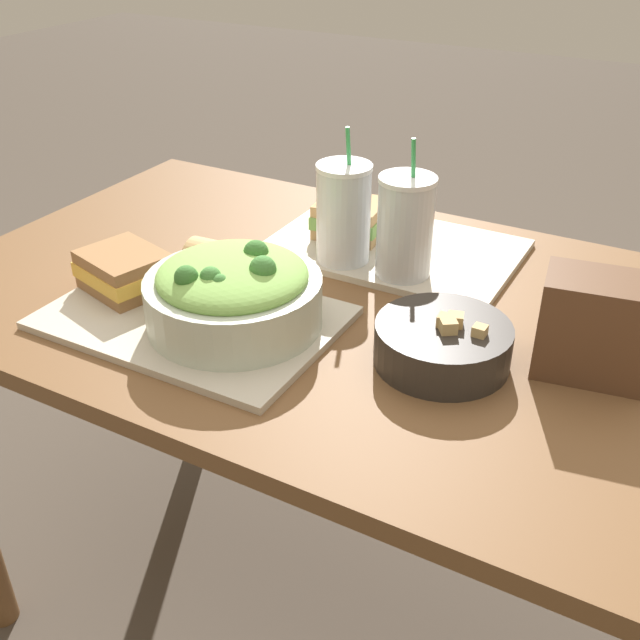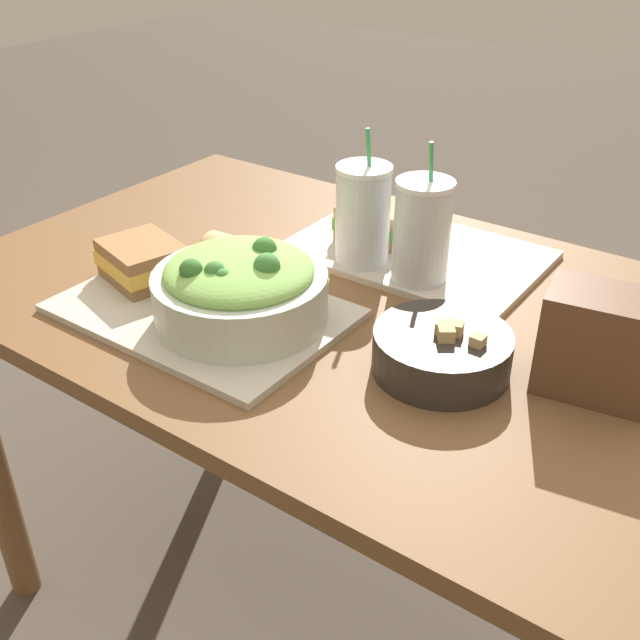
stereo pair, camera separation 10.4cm
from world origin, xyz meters
name	(u,v)px [view 2 (the right image)]	position (x,y,z in m)	size (l,w,h in m)	color
ground_plane	(363,625)	(0.00, 0.00, 0.00)	(12.00, 12.00, 0.00)	#4C4238
dining_table	(375,362)	(0.00, 0.00, 0.67)	(1.44, 0.82, 0.77)	brown
tray_near	(203,311)	(-0.21, -0.18, 0.78)	(0.43, 0.29, 0.01)	#BCB29E
tray_far	(416,253)	(-0.04, 0.20, 0.78)	(0.43, 0.29, 0.01)	#BCB29E
salad_bowl	(240,287)	(-0.14, -0.17, 0.84)	(0.26, 0.26, 0.12)	beige
soup_bowl	(442,350)	(0.16, -0.10, 0.81)	(0.19, 0.19, 0.08)	#2D2823
sandwich_near	(143,261)	(-0.35, -0.16, 0.82)	(0.16, 0.14, 0.06)	olive
baguette_near	(251,263)	(-0.20, -0.07, 0.82)	(0.17, 0.08, 0.07)	tan
sandwich_far	(375,220)	(-0.13, 0.20, 0.82)	(0.13, 0.12, 0.06)	tan
drink_cup_dark	(363,218)	(-0.10, 0.11, 0.87)	(0.09, 0.09, 0.23)	silver
drink_cup_red	(422,234)	(0.01, 0.11, 0.87)	(0.09, 0.09, 0.23)	silver
chip_bag	(600,344)	(0.35, -0.02, 0.85)	(0.16, 0.12, 0.14)	brown
napkin_folded	(260,263)	(-0.25, 0.01, 0.78)	(0.19, 0.15, 0.00)	silver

